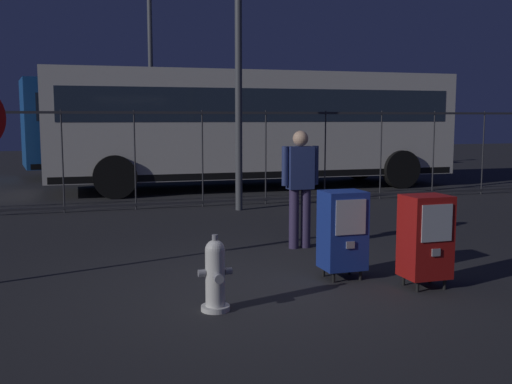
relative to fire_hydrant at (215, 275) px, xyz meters
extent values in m
plane|color=#262628|center=(0.70, 0.65, -0.35)|extent=(60.00, 60.00, 0.00)
cylinder|color=silver|center=(0.00, 0.00, -0.33)|extent=(0.28, 0.28, 0.05)
cylinder|color=silver|center=(0.00, 0.00, -0.03)|extent=(0.19, 0.19, 0.55)
sphere|color=silver|center=(0.00, 0.00, 0.25)|extent=(0.19, 0.19, 0.19)
cylinder|color=gray|center=(0.00, 0.00, 0.37)|extent=(0.06, 0.06, 0.05)
cylinder|color=gray|center=(0.00, -0.13, 0.00)|extent=(0.09, 0.08, 0.09)
cylinder|color=gray|center=(-0.13, 0.00, 0.03)|extent=(0.07, 0.07, 0.07)
cylinder|color=gray|center=(0.13, 0.00, 0.03)|extent=(0.07, 0.07, 0.07)
cylinder|color=black|center=(1.51, 0.57, -0.29)|extent=(0.04, 0.04, 0.12)
cylinder|color=black|center=(1.85, 0.57, -0.29)|extent=(0.04, 0.04, 0.12)
cylinder|color=black|center=(1.51, 0.85, -0.29)|extent=(0.04, 0.04, 0.12)
cylinder|color=black|center=(1.85, 0.85, -0.29)|extent=(0.04, 0.04, 0.12)
cube|color=navy|center=(1.68, 0.71, 0.22)|extent=(0.48, 0.40, 0.90)
cube|color=#B2B7BF|center=(1.68, 0.50, 0.40)|extent=(0.36, 0.01, 0.40)
cube|color=gray|center=(1.68, 0.50, 0.08)|extent=(0.10, 0.02, 0.08)
cylinder|color=black|center=(2.21, -0.05, -0.29)|extent=(0.04, 0.04, 0.12)
cylinder|color=black|center=(2.54, -0.05, -0.29)|extent=(0.04, 0.04, 0.12)
cylinder|color=black|center=(2.21, 0.23, -0.29)|extent=(0.04, 0.04, 0.12)
cylinder|color=black|center=(2.54, 0.23, -0.29)|extent=(0.04, 0.04, 0.12)
cube|color=#9E1411|center=(2.37, 0.09, 0.22)|extent=(0.48, 0.40, 0.90)
cube|color=#B2B7BF|center=(2.37, -0.11, 0.40)|extent=(0.36, 0.01, 0.40)
cube|color=gray|center=(2.37, -0.11, 0.08)|extent=(0.10, 0.02, 0.08)
cylinder|color=#382D51|center=(1.73, 2.40, 0.07)|extent=(0.14, 0.14, 0.85)
cylinder|color=#382D51|center=(1.91, 2.40, 0.07)|extent=(0.14, 0.14, 0.85)
cube|color=navy|center=(1.82, 2.40, 0.80)|extent=(0.36, 0.20, 0.60)
sphere|color=tan|center=(1.82, 2.40, 1.21)|extent=(0.22, 0.22, 0.22)
cylinder|color=navy|center=(1.59, 2.40, 0.83)|extent=(0.09, 0.09, 0.55)
cylinder|color=navy|center=(2.05, 2.40, 0.83)|extent=(0.09, 0.09, 0.55)
cube|color=#2D2D33|center=(0.70, 6.78, 1.60)|extent=(18.00, 0.04, 0.05)
cube|color=#2D2D33|center=(0.70, 6.78, -0.25)|extent=(18.00, 0.04, 0.05)
cylinder|color=#2D2D33|center=(-1.38, 6.78, 0.65)|extent=(0.03, 0.03, 2.00)
cylinder|color=#2D2D33|center=(0.00, 6.78, 0.65)|extent=(0.03, 0.03, 2.00)
cylinder|color=#2D2D33|center=(1.39, 6.78, 0.65)|extent=(0.03, 0.03, 2.00)
cylinder|color=#2D2D33|center=(2.77, 6.78, 0.65)|extent=(0.03, 0.03, 2.00)
cylinder|color=#2D2D33|center=(4.16, 6.78, 0.65)|extent=(0.03, 0.03, 2.00)
cylinder|color=#2D2D33|center=(5.54, 6.78, 0.65)|extent=(0.03, 0.03, 2.00)
cylinder|color=#2D2D33|center=(6.93, 6.78, 0.65)|extent=(0.03, 0.03, 2.00)
cylinder|color=#2D2D33|center=(8.31, 6.78, 0.65)|extent=(0.03, 0.03, 2.00)
cube|color=beige|center=(3.44, 9.78, 1.32)|extent=(10.55, 2.70, 2.65)
cube|color=#1E2838|center=(3.44, 9.78, 1.80)|extent=(9.92, 2.71, 0.80)
cube|color=black|center=(3.44, 9.78, 0.10)|extent=(10.34, 2.70, 0.16)
cylinder|color=black|center=(7.09, 8.46, 0.15)|extent=(1.01, 0.30, 1.00)
cylinder|color=black|center=(7.13, 10.96, 0.15)|extent=(1.01, 0.30, 1.00)
cylinder|color=black|center=(-0.26, 8.60, 0.15)|extent=(1.01, 0.30, 1.00)
cylinder|color=black|center=(-0.22, 11.10, 0.15)|extent=(1.01, 0.30, 1.00)
cube|color=#19519E|center=(2.70, 14.59, 1.32)|extent=(10.70, 3.59, 2.65)
cube|color=#1E2838|center=(2.70, 14.59, 1.80)|extent=(10.08, 3.54, 0.80)
cube|color=black|center=(2.70, 14.59, 0.10)|extent=(10.50, 3.58, 0.16)
cylinder|color=black|center=(6.49, 13.73, 0.15)|extent=(1.02, 0.38, 1.00)
cylinder|color=black|center=(6.23, 16.22, 0.15)|extent=(1.02, 0.38, 1.00)
cylinder|color=black|center=(-0.82, 12.96, 0.15)|extent=(1.02, 0.38, 1.00)
cylinder|color=black|center=(-1.08, 15.44, 0.15)|extent=(1.02, 0.38, 1.00)
cylinder|color=#4C4F54|center=(1.16, 12.65, 2.98)|extent=(0.14, 0.14, 6.66)
camera|label=1|loc=(-1.33, -5.52, 1.50)|focal=42.51mm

